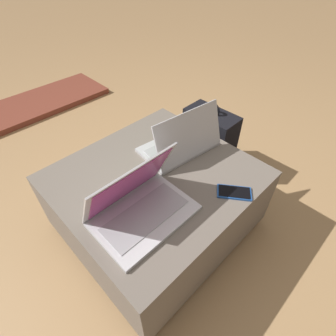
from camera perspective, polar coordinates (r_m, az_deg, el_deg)
The scene contains 7 objects.
ground_plane at distance 1.48m, azimuth -2.26°, elevation -12.18°, with size 14.00×14.00×0.00m, color tan.
ottoman at distance 1.32m, azimuth -2.49°, elevation -7.37°, with size 0.84×0.79×0.39m.
laptop_near at distance 1.00m, azimuth -6.29°, elevation -7.95°, with size 0.38×0.26×0.25m.
laptop_far at distance 1.27m, azimuth 2.96°, elevation 5.49°, with size 0.39×0.27×0.23m.
cell_phone at distance 1.13m, azimuth 14.21°, elevation -5.16°, with size 0.14×0.16×0.01m.
backpack at distance 1.68m, azimuth 9.03°, elevation 5.57°, with size 0.21×0.31×0.48m.
fireplace_hearth at distance 2.68m, azimuth -28.40°, elevation 11.54°, with size 1.40×0.50×0.04m.
Camera 1 is at (-0.54, -0.64, 1.21)m, focal length 28.00 mm.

